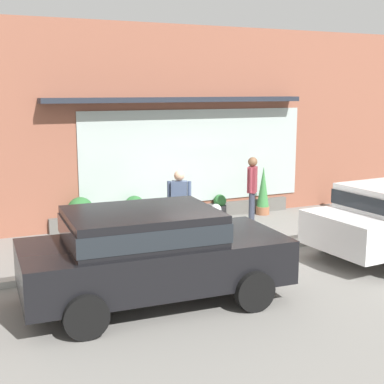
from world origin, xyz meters
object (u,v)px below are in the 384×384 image
(fire_hydrant, at_px, (216,224))
(pedestrian_passerby, at_px, (252,186))
(potted_plant_near_hydrant, at_px, (220,206))
(potted_plant_by_entrance, at_px, (340,197))
(parked_car_black, at_px, (150,250))
(potted_plant_window_center, at_px, (135,211))
(potted_plant_trailing_edge, at_px, (81,213))
(potted_plant_corner_tall, at_px, (177,202))
(potted_plant_window_left, at_px, (263,191))
(pedestrian_with_handbag, at_px, (178,202))

(fire_hydrant, bearing_deg, pedestrian_passerby, 34.88)
(potted_plant_near_hydrant, xyz_separation_m, potted_plant_by_entrance, (3.62, -0.42, 0.01))
(parked_car_black, relative_size, potted_plant_by_entrance, 7.13)
(fire_hydrant, height_order, potted_plant_window_center, fire_hydrant)
(potted_plant_window_center, bearing_deg, potted_plant_trailing_edge, 177.18)
(potted_plant_window_center, height_order, potted_plant_by_entrance, potted_plant_window_center)
(fire_hydrant, bearing_deg, potted_plant_near_hydrant, 60.64)
(pedestrian_passerby, relative_size, potted_plant_window_center, 2.16)
(potted_plant_corner_tall, relative_size, potted_plant_trailing_edge, 1.38)
(parked_car_black, bearing_deg, fire_hydrant, 48.44)
(fire_hydrant, relative_size, potted_plant_corner_tall, 0.77)
(potted_plant_window_left, bearing_deg, potted_plant_by_entrance, -6.05)
(pedestrian_passerby, relative_size, potted_plant_window_left, 1.32)
(pedestrian_passerby, height_order, parked_car_black, pedestrian_passerby)
(potted_plant_window_left, xyz_separation_m, potted_plant_window_center, (-3.62, 0.04, -0.20))
(pedestrian_with_handbag, height_order, potted_plant_by_entrance, pedestrian_with_handbag)
(parked_car_black, distance_m, potted_plant_window_center, 4.78)
(fire_hydrant, distance_m, potted_plant_trailing_edge, 3.28)
(potted_plant_window_center, bearing_deg, pedestrian_passerby, -21.35)
(potted_plant_corner_tall, bearing_deg, potted_plant_by_entrance, -2.88)
(potted_plant_window_center, bearing_deg, potted_plant_window_left, -0.67)
(fire_hydrant, xyz_separation_m, potted_plant_window_left, (2.48, 2.07, 0.18))
(pedestrian_with_handbag, xyz_separation_m, parked_car_black, (-1.63, -2.71, -0.10))
(fire_hydrant, height_order, potted_plant_window_left, potted_plant_window_left)
(parked_car_black, bearing_deg, potted_plant_near_hydrant, 54.82)
(potted_plant_window_center, distance_m, potted_plant_by_entrance, 6.03)
(pedestrian_with_handbag, distance_m, pedestrian_passerby, 2.46)
(pedestrian_with_handbag, relative_size, potted_plant_trailing_edge, 1.92)
(fire_hydrant, distance_m, potted_plant_near_hydrant, 2.57)
(parked_car_black, distance_m, potted_plant_trailing_edge, 4.67)
(potted_plant_trailing_edge, bearing_deg, parked_car_black, -89.55)
(fire_hydrant, relative_size, pedestrian_passerby, 0.52)
(potted_plant_window_center, bearing_deg, parked_car_black, -105.52)
(pedestrian_passerby, bearing_deg, parked_car_black, -6.02)
(potted_plant_corner_tall, bearing_deg, potted_plant_window_center, 177.43)
(pedestrian_passerby, relative_size, potted_plant_near_hydrant, 2.80)
(pedestrian_passerby, xyz_separation_m, potted_plant_near_hydrant, (-0.28, 1.17, -0.70))
(parked_car_black, distance_m, potted_plant_window_left, 6.68)
(potted_plant_window_left, height_order, potted_plant_corner_tall, potted_plant_window_left)
(pedestrian_with_handbag, distance_m, potted_plant_by_entrance, 5.92)
(pedestrian_passerby, relative_size, potted_plant_trailing_edge, 2.01)
(pedestrian_with_handbag, relative_size, pedestrian_passerby, 0.96)
(potted_plant_by_entrance, bearing_deg, potted_plant_trailing_edge, 177.18)
(potted_plant_window_center, bearing_deg, potted_plant_corner_tall, -2.57)
(pedestrian_passerby, bearing_deg, potted_plant_corner_tall, -80.33)
(fire_hydrant, bearing_deg, potted_plant_by_entrance, 20.44)
(potted_plant_trailing_edge, bearing_deg, pedestrian_passerby, -15.57)
(parked_car_black, bearing_deg, potted_plant_by_entrance, 33.23)
(potted_plant_near_hydrant, distance_m, potted_plant_window_center, 2.41)
(potted_plant_corner_tall, bearing_deg, potted_plant_trailing_edge, 177.30)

